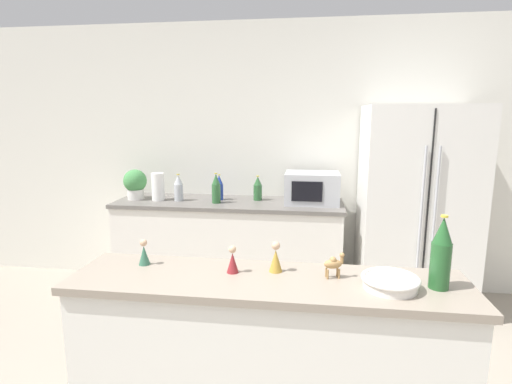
{
  "coord_description": "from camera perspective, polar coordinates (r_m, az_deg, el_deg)",
  "views": [
    {
      "loc": [
        0.3,
        -1.16,
        1.67
      ],
      "look_at": [
        -0.05,
        1.43,
        1.17
      ],
      "focal_mm": 28.0,
      "sensor_mm": 36.0,
      "label": 1
    }
  ],
  "objects": [
    {
      "name": "wise_man_figurine_blue",
      "position": [
        1.84,
        2.83,
        -9.49
      ],
      "size": [
        0.06,
        0.06,
        0.14
      ],
      "color": "#B28933",
      "rests_on": "bar_counter"
    },
    {
      "name": "back_bottle_2",
      "position": [
        3.74,
        0.25,
        0.5
      ],
      "size": [
        0.08,
        0.08,
        0.23
      ],
      "color": "#2D6033",
      "rests_on": "back_counter"
    },
    {
      "name": "fruit_bowl",
      "position": [
        1.77,
        18.63,
        -12.06
      ],
      "size": [
        0.24,
        0.24,
        0.05
      ],
      "color": "white",
      "rests_on": "bar_counter"
    },
    {
      "name": "refrigerator",
      "position": [
        3.7,
        21.82,
        -2.33
      ],
      "size": [
        0.92,
        0.72,
        1.76
      ],
      "color": "silver",
      "rests_on": "ground_plane"
    },
    {
      "name": "back_bottle_0",
      "position": [
        3.78,
        -11.01,
        0.56
      ],
      "size": [
        0.08,
        0.08,
        0.25
      ],
      "color": "#B2B7BC",
      "rests_on": "back_counter"
    },
    {
      "name": "microwave",
      "position": [
        3.64,
        7.99,
        0.58
      ],
      "size": [
        0.48,
        0.37,
        0.28
      ],
      "color": "#B2B5BA",
      "rests_on": "back_counter"
    },
    {
      "name": "back_bottle_1",
      "position": [
        3.63,
        -5.72,
        0.47
      ],
      "size": [
        0.08,
        0.08,
        0.28
      ],
      "color": "#2D6033",
      "rests_on": "back_counter"
    },
    {
      "name": "camel_figurine",
      "position": [
        1.8,
        11.05,
        -9.97
      ],
      "size": [
        0.09,
        0.06,
        0.11
      ],
      "color": "#A87F4C",
      "rests_on": "bar_counter"
    },
    {
      "name": "back_counter",
      "position": [
        3.84,
        -3.85,
        -7.82
      ],
      "size": [
        2.1,
        0.63,
        0.89
      ],
      "color": "silver",
      "rests_on": "ground_plane"
    },
    {
      "name": "wall_back",
      "position": [
        3.92,
        3.38,
        4.97
      ],
      "size": [
        8.0,
        0.06,
        2.55
      ],
      "color": "silver",
      "rests_on": "ground_plane"
    },
    {
      "name": "potted_plant",
      "position": [
        3.95,
        -16.87,
        1.21
      ],
      "size": [
        0.22,
        0.22,
        0.28
      ],
      "color": "silver",
      "rests_on": "back_counter"
    },
    {
      "name": "wise_man_figurine_purple",
      "position": [
        2.0,
        -15.7,
        -8.48
      ],
      "size": [
        0.05,
        0.05,
        0.13
      ],
      "color": "#33664C",
      "rests_on": "bar_counter"
    },
    {
      "name": "wise_man_figurine_crimson",
      "position": [
        1.84,
        -3.37,
        -9.8
      ],
      "size": [
        0.05,
        0.05,
        0.13
      ],
      "color": "maroon",
      "rests_on": "bar_counter"
    },
    {
      "name": "bar_counter",
      "position": [
        2.03,
        1.45,
        -24.9
      ],
      "size": [
        1.75,
        0.44,
        0.97
      ],
      "color": "silver",
      "rests_on": "ground_plane"
    },
    {
      "name": "back_bottle_3",
      "position": [
        3.77,
        -5.27,
        0.61
      ],
      "size": [
        0.07,
        0.07,
        0.24
      ],
      "color": "navy",
      "rests_on": "back_counter"
    },
    {
      "name": "paper_towel_roll",
      "position": [
        3.84,
        -13.83,
        0.74
      ],
      "size": [
        0.12,
        0.12,
        0.26
      ],
      "color": "white",
      "rests_on": "back_counter"
    },
    {
      "name": "wine_bottle",
      "position": [
        1.81,
        24.93,
        -8.01
      ],
      "size": [
        0.08,
        0.08,
        0.31
      ],
      "color": "#235628",
      "rests_on": "bar_counter"
    }
  ]
}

